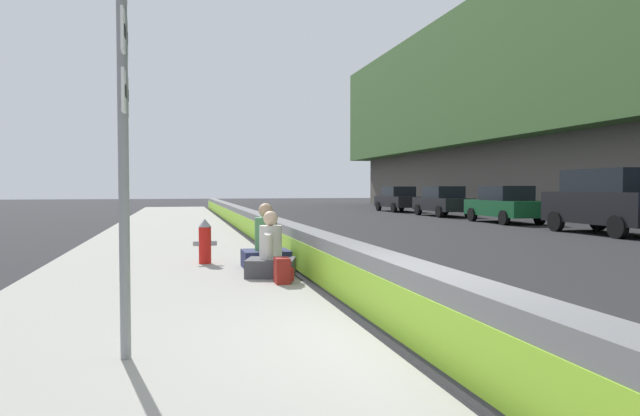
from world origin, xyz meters
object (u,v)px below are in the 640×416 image
(parked_car_fourth, at_px, (505,204))
(backpack, at_px, (283,271))
(parked_car_midline, at_px, (443,201))
(route_sign_post, at_px, (124,117))
(fire_hydrant, at_px, (205,241))
(parked_car_third, at_px, (608,200))
(parked_car_far, at_px, (398,199))
(seated_person_foreground, at_px, (271,256))
(seated_person_middle, at_px, (266,247))

(parked_car_fourth, bearing_deg, backpack, 137.87)
(backpack, distance_m, parked_car_midline, 24.51)
(route_sign_post, xyz_separation_m, parked_car_fourth, (17.86, -15.04, -1.37))
(fire_hydrant, distance_m, parked_car_third, 15.00)
(route_sign_post, xyz_separation_m, parked_car_far, (30.68, -14.96, -1.37))
(seated_person_foreground, distance_m, parked_car_midline, 23.93)
(fire_hydrant, height_order, parked_car_far, parked_car_far)
(seated_person_foreground, height_order, parked_car_far, parked_car_far)
(parked_car_third, bearing_deg, parked_car_midline, -0.44)
(route_sign_post, relative_size, parked_car_midline, 0.80)
(backpack, height_order, parked_car_midline, parked_car_midline)
(route_sign_post, bearing_deg, parked_car_third, -52.78)
(route_sign_post, distance_m, parked_car_far, 34.16)
(route_sign_post, distance_m, parked_car_third, 18.82)
(seated_person_middle, distance_m, parked_car_midline, 22.99)
(seated_person_middle, distance_m, backpack, 1.81)
(seated_person_foreground, height_order, parked_car_third, parked_car_third)
(parked_car_third, distance_m, parked_car_fourth, 6.50)
(backpack, xyz_separation_m, parked_car_far, (27.22, -12.95, 0.53))
(backpack, distance_m, parked_car_far, 30.15)
(seated_person_middle, xyz_separation_m, parked_car_far, (25.41, -12.94, 0.35))
(parked_car_midline, bearing_deg, parked_car_far, 0.87)
(fire_hydrant, distance_m, parked_car_midline, 22.98)
(seated_person_middle, xyz_separation_m, parked_car_third, (6.10, -12.94, 0.67))
(parked_car_third, bearing_deg, fire_hydrant, 110.68)
(seated_person_middle, distance_m, parked_car_fourth, 18.12)
(parked_car_third, xyz_separation_m, parked_car_fourth, (6.49, -0.07, -0.32))
(fire_hydrant, bearing_deg, route_sign_post, 171.22)
(parked_car_fourth, bearing_deg, route_sign_post, 139.91)
(route_sign_post, distance_m, backpack, 4.43)
(parked_car_fourth, bearing_deg, parked_car_far, 0.32)
(seated_person_middle, bearing_deg, route_sign_post, 159.02)
(parked_car_far, bearing_deg, backpack, 154.55)
(fire_hydrant, distance_m, parked_car_far, 28.32)
(route_sign_post, relative_size, seated_person_foreground, 3.27)
(parked_car_midline, xyz_separation_m, parked_car_far, (6.48, 0.10, 0.00))
(parked_car_third, bearing_deg, parked_car_fourth, -0.63)
(seated_person_middle, xyz_separation_m, backpack, (-1.81, 0.01, -0.18))
(fire_hydrant, xyz_separation_m, seated_person_foreground, (-1.88, -1.00, -0.10))
(fire_hydrant, relative_size, parked_car_far, 0.19)
(seated_person_foreground, height_order, parked_car_midline, parked_car_midline)
(parked_car_third, height_order, parked_car_midline, parked_car_third)
(seated_person_middle, xyz_separation_m, parked_car_fourth, (12.59, -13.02, 0.35))
(seated_person_middle, bearing_deg, parked_car_third, -64.76)
(parked_car_third, xyz_separation_m, parked_car_far, (19.31, 0.00, -0.32))
(fire_hydrant, bearing_deg, backpack, -157.70)
(fire_hydrant, distance_m, seated_person_middle, 1.35)
(parked_car_third, relative_size, parked_car_midline, 1.07)
(backpack, relative_size, parked_car_fourth, 0.09)
(parked_car_third, bearing_deg, backpack, 121.40)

